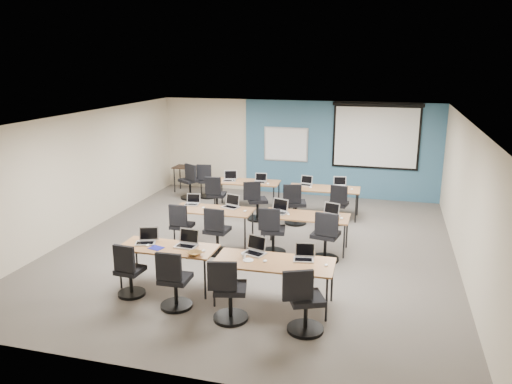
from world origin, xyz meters
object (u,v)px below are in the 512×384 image
(laptop_9, at_px, (260,180))
(task_chair_6, at_px, (272,235))
(task_chair_3, at_px, (304,306))
(laptop_11, at_px, (339,184))
(laptop_4, at_px, (192,202))
(spare_chair_b, at_px, (190,184))
(laptop_2, at_px, (255,249))
(task_chair_4, at_px, (181,229))
(whiteboard, at_px, (286,144))
(task_chair_9, at_px, (256,204))
(task_chair_7, at_px, (325,241))
(task_chair_1, at_px, (174,285))
(training_table_mid_right, at_px, (306,218))
(task_chair_10, at_px, (295,207))
(training_table_back_left, at_px, (247,183))
(task_chair_8, at_px, (216,198))
(laptop_10, at_px, (306,183))
(training_table_front_left, at_px, (168,250))
(task_chair_5, at_px, (217,235))
(task_chair_0, at_px, (129,275))
(laptop_1, at_px, (187,242))
(training_table_back_right, at_px, (324,190))
(laptop_0, at_px, (147,239))
(laptop_8, at_px, (230,178))
(laptop_7, at_px, (331,213))
(laptop_6, at_px, (279,209))
(task_chair_11, at_px, (338,208))
(task_chair_2, at_px, (228,295))
(utility_table, at_px, (190,170))
(spare_chair_a, at_px, (207,184))
(training_table_mid_left, at_px, (213,211))
(laptop_3, at_px, (304,256))
(training_table_front_right, at_px, (274,264))
(projector_screen, at_px, (376,133))
(laptop_5, at_px, (231,204))

(laptop_9, bearing_deg, task_chair_6, -75.99)
(task_chair_3, height_order, laptop_11, task_chair_3)
(laptop_4, distance_m, spare_chair_b, 3.10)
(laptop_2, distance_m, task_chair_4, 2.66)
(whiteboard, distance_m, task_chair_9, 2.87)
(task_chair_7, bearing_deg, task_chair_1, -119.18)
(laptop_2, bearing_deg, training_table_mid_right, 97.37)
(task_chair_1, bearing_deg, task_chair_4, 109.34)
(task_chair_10, bearing_deg, training_table_back_left, 132.24)
(task_chair_8, distance_m, laptop_10, 2.33)
(training_table_front_left, relative_size, task_chair_10, 1.66)
(task_chair_5, bearing_deg, laptop_11, 61.80)
(task_chair_0, relative_size, laptop_1, 2.61)
(training_table_back_right, height_order, laptop_11, laptop_11)
(laptop_0, bearing_deg, training_table_front_left, -30.19)
(laptop_2, xyz_separation_m, laptop_8, (-1.98, 4.69, -0.00))
(laptop_7, height_order, task_chair_9, task_chair_9)
(laptop_6, relative_size, task_chair_9, 0.36)
(task_chair_4, bearing_deg, task_chair_11, 39.46)
(laptop_1, distance_m, task_chair_5, 1.53)
(task_chair_8, bearing_deg, task_chair_1, -84.29)
(training_table_back_left, relative_size, laptop_6, 4.77)
(task_chair_8, height_order, laptop_10, task_chair_8)
(task_chair_4, xyz_separation_m, task_chair_9, (1.02, 2.17, 0.01))
(task_chair_10, bearing_deg, task_chair_0, -128.29)
(training_table_back_right, xyz_separation_m, task_chair_2, (-0.67, -5.54, -0.26))
(utility_table, xyz_separation_m, spare_chair_a, (0.72, -0.52, -0.25))
(task_chair_2, bearing_deg, training_table_mid_left, 100.31)
(task_chair_7, bearing_deg, laptop_3, -84.35)
(task_chair_3, height_order, task_chair_8, task_chair_3)
(training_table_front_right, bearing_deg, task_chair_10, 94.58)
(training_table_mid_right, height_order, task_chair_4, task_chair_4)
(training_table_front_right, bearing_deg, task_chair_8, 118.57)
(projector_screen, distance_m, spare_chair_b, 5.32)
(whiteboard, relative_size, laptop_1, 3.54)
(laptop_5, xyz_separation_m, laptop_8, (-0.79, 2.29, -0.00))
(laptop_2, height_order, laptop_6, same)
(projector_screen, bearing_deg, laptop_9, -147.92)
(task_chair_10, bearing_deg, laptop_8, 139.64)
(laptop_2, distance_m, spare_chair_a, 6.16)
(training_table_front_right, relative_size, task_chair_1, 1.92)
(task_chair_6, xyz_separation_m, task_chair_7, (1.08, -0.07, 0.01))
(task_chair_2, relative_size, utility_table, 1.05)
(laptop_0, distance_m, spare_chair_b, 5.41)
(laptop_4, bearing_deg, task_chair_1, -82.98)
(whiteboard, relative_size, training_table_back_left, 0.75)
(projector_screen, distance_m, laptop_9, 3.48)
(task_chair_8, bearing_deg, laptop_10, 9.89)
(laptop_6, distance_m, laptop_11, 2.70)
(task_chair_2, distance_m, laptop_7, 3.52)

